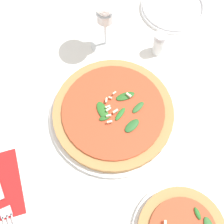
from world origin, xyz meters
TOP-DOWN VIEW (x-y plane):
  - ground_plane at (0.00, 0.00)m, footprint 6.00×6.00m
  - pizza_arugula_main at (-0.04, -0.00)m, footprint 0.30×0.30m
  - wine_glass at (-0.22, 0.11)m, footprint 0.08×0.08m
  - side_plate_white at (-0.20, 0.33)m, footprint 0.18×0.18m
  - shaker_pepper at (-0.12, 0.21)m, footprint 0.03×0.03m

SIDE VIEW (x-z plane):
  - ground_plane at x=0.00m, z-range 0.00..0.00m
  - side_plate_white at x=-0.20m, z-range 0.00..0.02m
  - pizza_arugula_main at x=-0.04m, z-range -0.01..0.04m
  - shaker_pepper at x=-0.12m, z-range 0.00..0.07m
  - wine_glass at x=-0.22m, z-range 0.04..0.21m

